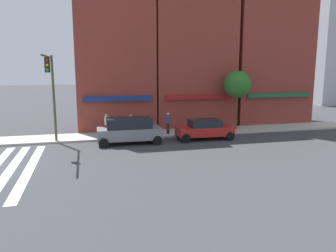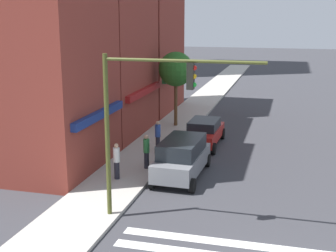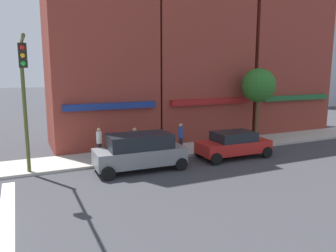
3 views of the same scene
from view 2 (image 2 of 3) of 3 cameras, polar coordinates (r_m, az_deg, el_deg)
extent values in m
cube|color=silver|center=(17.10, 12.62, -14.33)|extent=(0.53, 10.80, 0.01)
cube|color=maroon|center=(24.15, -14.66, 12.13)|extent=(6.85, 5.00, 14.96)
cube|color=navy|center=(23.49, -8.36, 1.36)|extent=(5.82, 0.30, 0.40)
cube|color=maroon|center=(30.82, -7.77, 11.33)|extent=(7.62, 5.00, 13.53)
cube|color=maroon|center=(30.29, -2.89, 4.23)|extent=(6.48, 0.30, 0.40)
cube|color=maroon|center=(38.43, -3.07, 13.55)|extent=(7.93, 5.00, 15.80)
cube|color=#1E592D|center=(38.02, 0.85, 6.16)|extent=(6.74, 0.30, 0.40)
cylinder|color=#474C1E|center=(18.06, -7.39, -1.53)|extent=(0.18, 0.18, 6.48)
cylinder|color=#474C1E|center=(16.62, 1.80, 7.94)|extent=(0.12, 5.88, 0.12)
cube|color=black|center=(16.62, 2.78, 6.11)|extent=(0.32, 0.24, 0.95)
sphere|color=red|center=(16.55, 3.23, 7.10)|extent=(0.18, 0.18, 0.18)
sphere|color=#EAAD14|center=(16.59, 3.22, 6.07)|extent=(0.18, 0.18, 0.18)
sphere|color=green|center=(16.63, 3.20, 5.05)|extent=(0.18, 0.18, 0.18)
cube|color=slate|center=(23.13, 1.70, -4.42)|extent=(4.75, 2.04, 0.85)
cube|color=black|center=(22.90, 1.72, -2.52)|extent=(3.34, 1.84, 0.75)
cylinder|color=black|center=(21.73, -1.94, -6.82)|extent=(0.68, 0.22, 0.68)
cylinder|color=black|center=(21.29, 3.00, -7.27)|extent=(0.68, 0.22, 0.68)
cylinder|color=black|center=(25.27, 0.60, -3.86)|extent=(0.68, 0.22, 0.68)
cylinder|color=black|center=(24.90, 4.86, -4.18)|extent=(0.68, 0.22, 0.68)
cube|color=#B21E19|center=(28.76, 4.41, -1.01)|extent=(4.43, 1.87, 0.70)
cube|color=black|center=(28.61, 4.44, 0.21)|extent=(2.44, 1.69, 0.55)
cylinder|color=black|center=(27.33, 1.85, -2.51)|extent=(0.68, 0.22, 0.68)
cylinder|color=black|center=(27.00, 5.58, -2.77)|extent=(0.68, 0.22, 0.68)
cylinder|color=black|center=(30.71, 3.37, -0.72)|extent=(0.68, 0.22, 0.68)
cylinder|color=black|center=(30.42, 6.69, -0.93)|extent=(0.68, 0.22, 0.68)
cylinder|color=#23232D|center=(22.67, -6.26, -5.39)|extent=(0.26, 0.26, 0.85)
cylinder|color=silver|center=(22.43, -6.31, -3.52)|extent=(0.32, 0.32, 0.70)
sphere|color=tan|center=(22.30, -6.34, -2.39)|extent=(0.22, 0.22, 0.22)
cylinder|color=#23232D|center=(24.05, -2.63, -4.20)|extent=(0.26, 0.26, 0.85)
cylinder|color=#2D7A3D|center=(23.83, -2.65, -2.42)|extent=(0.32, 0.32, 0.70)
sphere|color=tan|center=(23.71, -2.66, -1.35)|extent=(0.22, 0.22, 0.22)
cylinder|color=#23232D|center=(27.02, -1.25, -2.18)|extent=(0.26, 0.26, 0.85)
cylinder|color=#2D4C9E|center=(26.82, -1.25, -0.58)|extent=(0.32, 0.32, 0.70)
sphere|color=tan|center=(26.71, -1.26, 0.37)|extent=(0.22, 0.22, 0.22)
cylinder|color=brown|center=(32.97, 0.95, 2.77)|extent=(0.24, 0.24, 3.16)
sphere|color=#286623|center=(32.60, 0.97, 6.95)|extent=(2.41, 2.41, 2.41)
camera|label=1|loc=(26.40, 60.34, 1.52)|focal=35.00mm
camera|label=3|loc=(19.27, 48.39, 0.81)|focal=35.00mm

